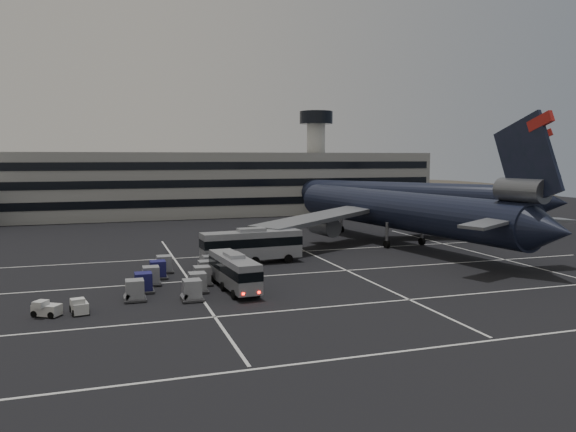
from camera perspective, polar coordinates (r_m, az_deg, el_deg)
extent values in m
plane|color=black|center=(57.62, -3.41, -7.05)|extent=(260.00, 260.00, 0.00)
cube|color=silver|center=(37.61, 5.44, -14.24)|extent=(90.00, 0.25, 0.01)
cube|color=silver|center=(48.31, -0.34, -9.61)|extent=(90.00, 0.25, 0.01)
cube|color=silver|center=(61.40, -4.37, -6.24)|extent=(90.00, 0.25, 0.01)
cube|color=silver|center=(74.82, -6.93, -4.05)|extent=(90.00, 0.25, 0.01)
cube|color=silver|center=(62.23, -10.21, -6.15)|extent=(0.25, 55.00, 0.01)
cube|color=silver|center=(67.03, 5.27, -5.21)|extent=(0.25, 55.00, 0.01)
cube|color=silver|center=(78.30, 20.25, -3.93)|extent=(0.25, 55.00, 0.01)
cube|color=gray|center=(127.24, -11.73, 3.17)|extent=(120.00, 18.00, 14.00)
cube|color=black|center=(118.49, -11.20, 1.29)|extent=(118.00, 0.20, 1.60)
cube|color=black|center=(118.23, -11.24, 3.22)|extent=(118.00, 0.20, 1.60)
cube|color=black|center=(118.12, -11.28, 5.01)|extent=(118.00, 0.20, 1.60)
cylinder|color=gray|center=(137.43, 2.85, 5.16)|extent=(4.40, 4.40, 22.00)
cylinder|color=black|center=(137.74, 2.87, 9.95)|extent=(8.00, 8.00, 3.00)
ellipsoid|color=#38332B|center=(230.15, -6.95, -0.66)|extent=(252.00, 180.00, 44.00)
ellipsoid|color=#38332B|center=(257.34, 10.79, 0.99)|extent=(168.00, 120.00, 24.00)
cylinder|color=black|center=(84.71, 10.99, 0.61)|extent=(12.58, 48.30, 5.60)
cone|color=black|center=(106.59, 2.38, 1.80)|extent=(6.20, 5.27, 5.60)
cone|color=black|center=(65.85, 25.18, -1.38)|extent=(5.72, 5.68, 5.04)
cube|color=black|center=(67.60, 23.12, 5.18)|extent=(1.88, 9.44, 10.97)
cube|color=#AF1C17|center=(66.75, 24.26, 8.74)|extent=(1.02, 3.28, 2.24)
cylinder|color=#595B60|center=(68.03, 22.69, 2.42)|extent=(3.55, 6.33, 2.70)
cube|color=slate|center=(65.54, 19.83, -0.66)|extent=(8.15, 5.62, 0.87)
cube|color=slate|center=(71.84, 24.46, -0.29)|extent=(7.69, 3.66, 0.87)
cube|color=slate|center=(79.55, 2.93, -0.21)|extent=(21.76, 15.89, 1.75)
cylinder|color=#595B60|center=(83.82, 3.70, -1.07)|extent=(3.48, 5.84, 2.70)
cube|color=slate|center=(94.36, 16.27, 0.53)|extent=(22.68, 10.51, 1.75)
cylinder|color=#595B60|center=(94.77, 13.67, -0.41)|extent=(3.48, 5.84, 2.70)
cylinder|color=slate|center=(97.57, 5.45, -0.38)|extent=(0.44, 0.44, 3.00)
cylinder|color=black|center=(97.76, 5.44, -1.34)|extent=(0.66, 1.16, 1.10)
cylinder|color=slate|center=(81.54, 10.02, -1.70)|extent=(0.44, 0.44, 3.00)
cylinder|color=black|center=(81.77, 10.00, -2.85)|extent=(0.66, 1.16, 1.10)
cylinder|color=slate|center=(85.48, 13.47, -1.42)|extent=(0.44, 0.44, 3.00)
cylinder|color=black|center=(85.71, 13.44, -2.52)|extent=(0.66, 1.16, 1.10)
cylinder|color=black|center=(114.99, 12.19, 1.97)|extent=(32.69, 42.16, 5.60)
cone|color=black|center=(127.78, 1.37, 2.50)|extent=(7.17, 6.93, 5.60)
cone|color=black|center=(107.13, 25.27, 1.25)|extent=(7.01, 7.01, 5.04)
cube|color=black|center=(107.55, 23.60, 5.29)|extent=(5.96, 7.97, 10.97)
cube|color=#AF1C17|center=(107.30, 24.49, 7.49)|extent=(2.34, 2.94, 2.24)
cylinder|color=#595B60|center=(107.72, 23.27, 3.54)|extent=(5.71, 6.44, 2.70)
cube|color=slate|center=(103.93, 22.41, 1.57)|extent=(7.41, 7.72, 0.87)
cube|color=slate|center=(112.10, 23.42, 1.82)|extent=(8.16, 5.97, 0.87)
cylinder|color=slate|center=(115.23, 12.15, 0.49)|extent=(0.44, 0.44, 3.00)
cylinder|color=black|center=(115.39, 12.14, -0.33)|extent=(1.05, 1.18, 1.10)
cube|color=gray|center=(55.49, -5.50, -5.56)|extent=(3.14, 10.40, 2.80)
cube|color=black|center=(55.43, -5.50, -5.22)|extent=(3.20, 10.47, 0.89)
cube|color=gray|center=(55.20, -5.51, -3.96)|extent=(1.71, 2.91, 0.33)
cylinder|color=black|center=(52.14, -5.53, -7.96)|extent=(0.37, 0.92, 0.89)
cylinder|color=black|center=(52.85, -3.10, -7.75)|extent=(0.37, 0.92, 0.89)
cylinder|color=black|center=(55.48, -6.64, -7.12)|extent=(0.37, 0.92, 0.89)
cylinder|color=black|center=(56.15, -4.34, -6.94)|extent=(0.37, 0.92, 0.89)
cylinder|color=black|center=(58.86, -7.62, -6.37)|extent=(0.37, 0.92, 0.89)
cylinder|color=black|center=(59.49, -5.44, -6.21)|extent=(0.37, 0.92, 0.89)
cube|color=#FF0C05|center=(50.72, -4.56, -7.89)|extent=(0.24, 0.09, 0.21)
cube|color=#FF0C05|center=(51.19, -2.96, -7.75)|extent=(0.24, 0.09, 0.21)
cube|color=gray|center=(68.84, -3.73, -2.96)|extent=(12.49, 3.60, 3.36)
cube|color=black|center=(68.78, -3.73, -2.62)|extent=(12.56, 3.66, 1.07)
cube|color=gray|center=(68.57, -3.74, -1.40)|extent=(3.47, 2.01, 0.39)
cylinder|color=black|center=(69.29, 0.05, -4.36)|extent=(1.10, 0.43, 1.08)
cylinder|color=black|center=(71.86, -0.79, -3.99)|extent=(1.10, 0.43, 1.08)
cylinder|color=black|center=(67.82, -3.35, -4.60)|extent=(1.10, 0.43, 1.08)
cylinder|color=black|center=(70.45, -4.08, -4.20)|extent=(1.10, 0.43, 1.08)
cylinder|color=black|center=(66.61, -6.89, -4.83)|extent=(1.10, 0.43, 1.08)
cylinder|color=black|center=(69.27, -7.49, -4.42)|extent=(1.10, 0.43, 1.08)
cube|color=silver|center=(50.52, -20.43, -8.66)|extent=(1.60, 2.38, 0.90)
cube|color=silver|center=(49.90, -20.37, -8.13)|extent=(1.25, 1.09, 0.50)
cylinder|color=black|center=(49.75, -20.90, -9.22)|extent=(0.32, 0.59, 0.56)
cylinder|color=black|center=(49.91, -19.65, -9.12)|extent=(0.32, 0.59, 0.56)
cylinder|color=black|center=(51.27, -21.17, -8.78)|extent=(0.32, 0.59, 0.56)
cylinder|color=black|center=(51.43, -19.95, -8.69)|extent=(0.32, 0.59, 0.56)
cube|color=silver|center=(50.64, -23.30, -8.74)|extent=(2.48, 2.16, 0.89)
cube|color=silver|center=(50.21, -22.87, -8.14)|extent=(1.33, 1.40, 0.50)
cylinder|color=black|center=(49.83, -22.93, -9.28)|extent=(0.59, 0.48, 0.55)
cylinder|color=black|center=(50.67, -22.18, -9.00)|extent=(0.59, 0.48, 0.55)
cylinder|color=black|center=(50.77, -24.38, -9.06)|extent=(0.59, 0.48, 0.55)
cylinder|color=black|center=(51.60, -23.63, -8.79)|extent=(0.59, 0.48, 0.55)
cube|color=#2D2D30|center=(53.43, -15.28, -8.12)|extent=(2.58, 2.78, 0.19)
cylinder|color=black|center=(53.44, -15.27, -8.18)|extent=(0.10, 0.21, 0.21)
cube|color=gray|center=(53.21, -15.30, -7.15)|extent=(2.03, 2.03, 1.66)
cube|color=#2D2D30|center=(52.35, -9.71, -8.28)|extent=(2.58, 2.78, 0.19)
cylinder|color=black|center=(52.36, -9.71, -8.35)|extent=(0.10, 0.21, 0.21)
cube|color=gray|center=(52.13, -9.73, -7.29)|extent=(2.03, 2.03, 1.66)
cube|color=#2D2D30|center=(56.36, -14.46, -7.36)|extent=(2.58, 2.78, 0.19)
cylinder|color=black|center=(56.37, -14.46, -7.42)|extent=(0.10, 0.21, 0.21)
cube|color=#191855|center=(56.16, -14.48, -6.44)|extent=(2.03, 2.03, 1.66)
cube|color=#2D2D30|center=(55.34, -9.18, -7.49)|extent=(2.58, 2.78, 0.19)
cylinder|color=black|center=(55.35, -9.18, -7.55)|extent=(0.10, 0.21, 0.21)
cube|color=gray|center=(55.13, -9.20, -6.55)|extent=(2.03, 2.03, 1.66)
cube|color=#2D2D30|center=(59.31, -13.73, -6.67)|extent=(2.58, 2.78, 0.19)
cylinder|color=black|center=(59.33, -13.72, -6.73)|extent=(0.10, 0.21, 0.21)
cube|color=gray|center=(59.12, -13.75, -5.80)|extent=(2.03, 2.03, 1.66)
cube|color=#2D2D30|center=(58.34, -8.72, -6.78)|extent=(2.58, 2.78, 0.19)
cylinder|color=black|center=(58.35, -8.71, -6.84)|extent=(0.10, 0.21, 0.21)
cube|color=gray|center=(58.14, -8.73, -5.89)|extent=(2.03, 2.03, 1.66)
cube|color=#2D2D30|center=(62.28, -13.06, -6.05)|extent=(2.58, 2.78, 0.19)
cylinder|color=black|center=(62.29, -13.06, -6.11)|extent=(0.10, 0.21, 0.21)
cube|color=#191855|center=(62.10, -13.08, -5.21)|extent=(2.03, 2.03, 1.66)
cube|color=#2D2D30|center=(61.36, -8.29, -6.14)|extent=(2.58, 2.78, 0.19)
cylinder|color=black|center=(61.37, -8.29, -6.19)|extent=(0.10, 0.21, 0.21)
cube|color=gray|center=(61.17, -8.31, -5.29)|extent=(2.03, 2.03, 1.66)
cube|color=#2D2D30|center=(65.26, -12.46, -5.48)|extent=(2.58, 2.78, 0.19)
cylinder|color=black|center=(65.27, -12.46, -5.54)|extent=(0.10, 0.21, 0.21)
cube|color=gray|center=(65.09, -12.48, -4.69)|extent=(2.03, 2.03, 1.66)
cube|color=#2D2D30|center=(64.38, -7.91, -5.56)|extent=(2.58, 2.78, 0.19)
cylinder|color=black|center=(64.39, -7.91, -5.61)|extent=(0.10, 0.21, 0.21)
cube|color=gray|center=(64.20, -7.92, -4.75)|extent=(2.03, 2.03, 1.66)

